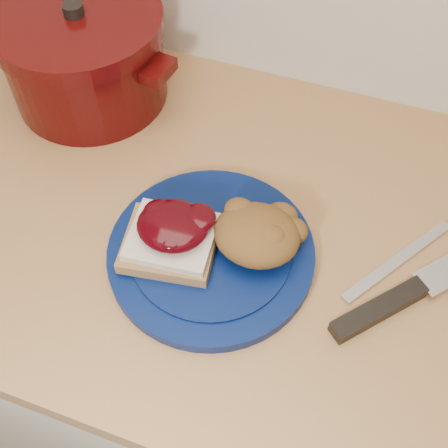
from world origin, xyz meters
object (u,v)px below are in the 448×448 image
(plate, at_px, (211,253))
(pepper_grinder, at_px, (62,48))
(chef_knife, at_px, (409,292))
(butter_knife, at_px, (398,260))
(dutch_oven, at_px, (85,56))

(plate, relative_size, pepper_grinder, 1.99)
(plate, height_order, pepper_grinder, pepper_grinder)
(chef_knife, distance_m, butter_knife, 0.05)
(butter_knife, xyz_separation_m, dutch_oven, (-0.50, 0.15, 0.07))
(pepper_grinder, bearing_deg, chef_knife, -19.95)
(butter_knife, distance_m, dutch_oven, 0.53)
(plate, xyz_separation_m, chef_knife, (0.24, 0.03, 0.00))
(plate, bearing_deg, pepper_grinder, 144.37)
(butter_knife, bearing_deg, plate, 141.36)
(chef_knife, relative_size, butter_knife, 1.49)
(chef_knife, relative_size, pepper_grinder, 2.11)
(pepper_grinder, bearing_deg, butter_knife, -16.37)
(plate, relative_size, dutch_oven, 0.88)
(butter_knife, height_order, dutch_oven, dutch_oven)
(plate, xyz_separation_m, dutch_oven, (-0.28, 0.22, 0.06))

